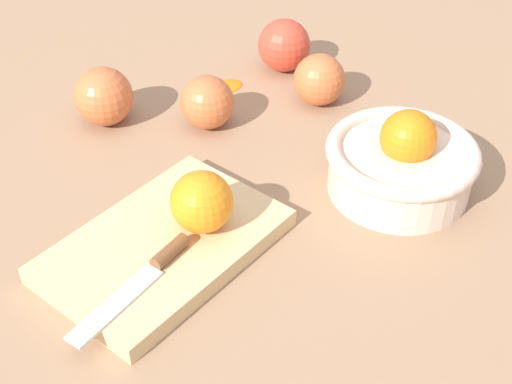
{
  "coord_description": "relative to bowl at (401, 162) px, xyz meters",
  "views": [
    {
      "loc": [
        0.35,
        0.53,
        0.51
      ],
      "look_at": [
        -0.01,
        0.08,
        0.04
      ],
      "focal_mm": 49.94,
      "sensor_mm": 36.0,
      "label": 1
    }
  ],
  "objects": [
    {
      "name": "citrus_peel",
      "position": [
        0.02,
        -0.3,
        -0.03
      ],
      "size": [
        0.05,
        0.04,
        0.01
      ],
      "primitive_type": "ellipsoid",
      "rotation": [
        0.0,
        0.0,
        3.14
      ],
      "color": "orange",
      "rests_on": "ground_plane"
    },
    {
      "name": "ground_plane",
      "position": [
        0.17,
        -0.13,
        -0.04
      ],
      "size": [
        2.4,
        2.4,
        0.0
      ],
      "primitive_type": "plane",
      "color": "#997556"
    },
    {
      "name": "apple_front_left_3",
      "position": [
        -0.05,
        -0.2,
        -0.0
      ],
      "size": [
        0.07,
        0.07,
        0.07
      ],
      "primitive_type": "sphere",
      "color": "#CC6638",
      "rests_on": "ground_plane"
    },
    {
      "name": "knife",
      "position": [
        0.31,
        -0.04,
        -0.01
      ],
      "size": [
        0.15,
        0.06,
        0.01
      ],
      "color": "silver",
      "rests_on": "cutting_board"
    },
    {
      "name": "bowl",
      "position": [
        0.0,
        0.0,
        0.0
      ],
      "size": [
        0.17,
        0.17,
        0.1
      ],
      "color": "beige",
      "rests_on": "ground_plane"
    },
    {
      "name": "orange_on_board",
      "position": [
        0.22,
        -0.06,
        0.01
      ],
      "size": [
        0.06,
        0.06,
        0.06
      ],
      "primitive_type": "sphere",
      "color": "orange",
      "rests_on": "cutting_board"
    },
    {
      "name": "apple_front_left_2",
      "position": [
        0.1,
        -0.24,
        -0.0
      ],
      "size": [
        0.07,
        0.07,
        0.07
      ],
      "primitive_type": "sphere",
      "color": "#CC6638",
      "rests_on": "ground_plane"
    },
    {
      "name": "apple_front_center",
      "position": [
        0.19,
        -0.33,
        0.0
      ],
      "size": [
        0.08,
        0.08,
        0.08
      ],
      "primitive_type": "sphere",
      "color": "#CC6638",
      "rests_on": "ground_plane"
    },
    {
      "name": "cutting_board",
      "position": [
        0.27,
        -0.07,
        -0.03
      ],
      "size": [
        0.27,
        0.21,
        0.02
      ],
      "primitive_type": "cube",
      "rotation": [
        0.0,
        0.0,
        0.22
      ],
      "color": "#DBB77F",
      "rests_on": "ground_plane"
    },
    {
      "name": "apple_front_left",
      "position": [
        -0.07,
        -0.29,
        -0.0
      ],
      "size": [
        0.07,
        0.07,
        0.07
      ],
      "primitive_type": "sphere",
      "color": "#D6422D",
      "rests_on": "ground_plane"
    }
  ]
}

